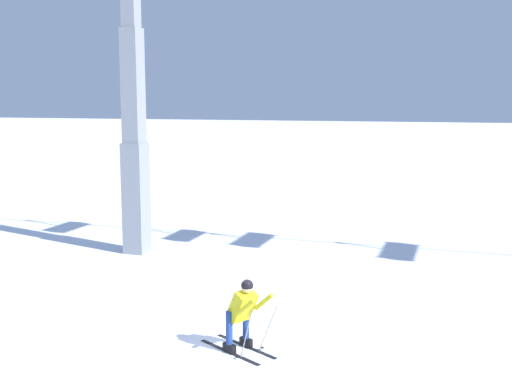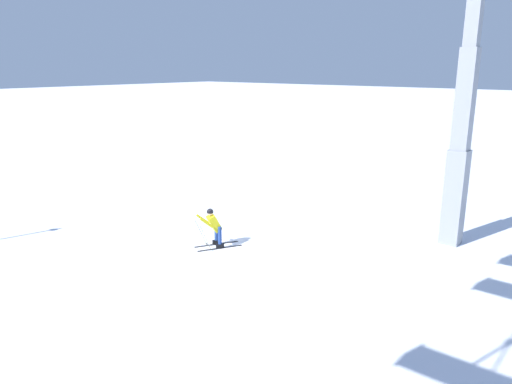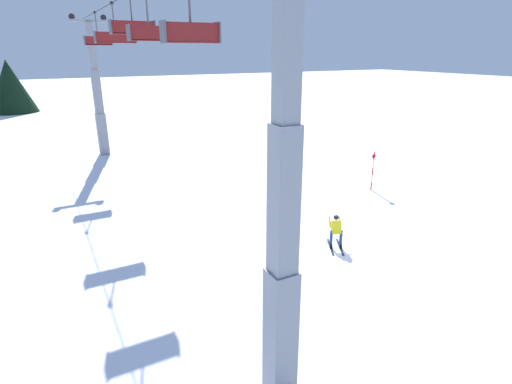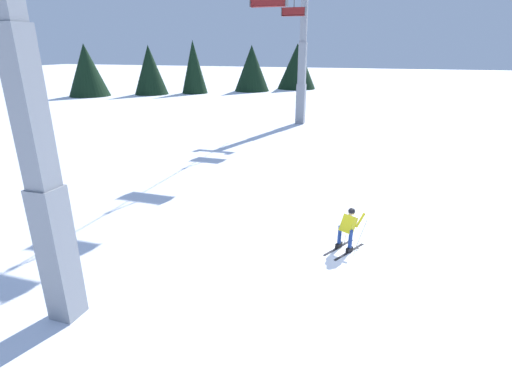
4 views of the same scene
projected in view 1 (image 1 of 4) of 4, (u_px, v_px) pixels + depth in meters
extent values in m
plane|color=white|center=(225.00, 349.00, 12.20)|extent=(260.00, 260.00, 0.00)
cube|color=black|center=(246.00, 346.00, 12.31)|extent=(1.50, 0.87, 0.01)
cube|color=black|center=(246.00, 342.00, 12.30)|extent=(0.30, 0.23, 0.16)
cylinder|color=navy|center=(246.00, 322.00, 12.24)|extent=(0.13, 0.13, 0.65)
cube|color=black|center=(229.00, 352.00, 12.02)|extent=(1.50, 0.87, 0.01)
cube|color=black|center=(229.00, 348.00, 12.00)|extent=(0.30, 0.23, 0.16)
cylinder|color=navy|center=(229.00, 328.00, 11.95)|extent=(0.13, 0.13, 0.65)
cube|color=gold|center=(242.00, 306.00, 11.93)|extent=(0.64, 0.61, 0.65)
sphere|color=beige|center=(247.00, 287.00, 11.78)|extent=(0.21, 0.21, 0.21)
sphere|color=black|center=(247.00, 286.00, 11.77)|extent=(0.23, 0.23, 0.23)
cylinder|color=gold|center=(264.00, 302.00, 11.82)|extent=(0.47, 0.31, 0.43)
cylinder|color=gray|center=(267.00, 332.00, 11.91)|extent=(0.47, 0.14, 1.11)
cylinder|color=black|center=(262.00, 348.00, 12.13)|extent=(0.07, 0.07, 0.01)
cylinder|color=gold|center=(246.00, 307.00, 11.51)|extent=(0.47, 0.31, 0.43)
cylinder|color=gray|center=(245.00, 339.00, 11.54)|extent=(0.36, 0.34, 1.11)
cylinder|color=black|center=(237.00, 357.00, 11.69)|extent=(0.07, 0.07, 0.01)
cube|color=gray|center=(136.00, 198.00, 19.65)|extent=(0.66, 0.66, 3.47)
cube|color=gray|center=(133.00, 86.00, 19.15)|extent=(0.56, 0.56, 3.47)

